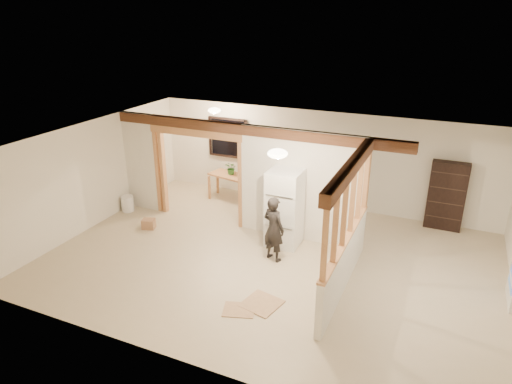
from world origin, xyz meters
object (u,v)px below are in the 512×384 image
at_px(work_table, 230,187).
at_px(shop_vac, 153,187).
at_px(bookshelf, 446,196).
at_px(woman, 274,229).
at_px(refrigerator, 285,208).

height_order(work_table, shop_vac, work_table).
distance_m(work_table, bookshelf, 5.45).
distance_m(woman, shop_vac, 4.57).
relative_size(woman, work_table, 1.24).
xyz_separation_m(work_table, shop_vac, (-1.93, -0.84, -0.01)).
xyz_separation_m(refrigerator, woman, (0.04, -0.74, -0.16)).
xyz_separation_m(woman, bookshelf, (3.12, 2.98, 0.12)).
bearing_deg(work_table, shop_vac, -144.45).
bearing_deg(shop_vac, bookshelf, 9.81).
xyz_separation_m(refrigerator, shop_vac, (-4.19, 0.97, -0.51)).
height_order(refrigerator, bookshelf, refrigerator).
distance_m(woman, work_table, 3.45).
height_order(woman, shop_vac, woman).
bearing_deg(woman, shop_vac, -2.51).
xyz_separation_m(refrigerator, work_table, (-2.26, 1.82, -0.50)).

